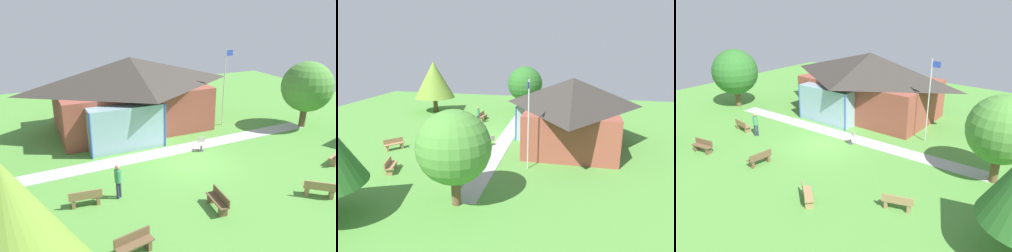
{
  "view_description": "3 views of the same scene",
  "coord_description": "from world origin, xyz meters",
  "views": [
    {
      "loc": [
        -8.48,
        -15.44,
        8.69
      ],
      "look_at": [
        -0.15,
        2.95,
        1.29
      ],
      "focal_mm": 35.23,
      "sensor_mm": 36.0,
      "label": 1
    },
    {
      "loc": [
        23.91,
        7.6,
        8.05
      ],
      "look_at": [
        0.51,
        2.16,
        1.46
      ],
      "focal_mm": 33.18,
      "sensor_mm": 36.0,
      "label": 2
    },
    {
      "loc": [
        14.1,
        -16.01,
        9.64
      ],
      "look_at": [
        0.62,
        1.29,
        1.09
      ],
      "focal_mm": 35.93,
      "sensor_mm": 36.0,
      "label": 3
    }
  ],
  "objects": [
    {
      "name": "visitor_strolling_lawn",
      "position": [
        -4.97,
        -2.0,
        1.02
      ],
      "size": [
        0.34,
        0.34,
        1.74
      ],
      "rotation": [
        0.0,
        0.0,
        0.67
      ],
      "color": "#2D3347",
      "rests_on": "ground_plane"
    },
    {
      "name": "footpath",
      "position": [
        0.0,
        1.88,
        0.01
      ],
      "size": [
        21.01,
        1.99,
        0.03
      ],
      "primitive_type": "cube",
      "rotation": [
        0.0,
        0.0,
        0.03
      ],
      "color": "#ADADA8",
      "rests_on": "ground_plane"
    },
    {
      "name": "tree_east_hedge",
      "position": [
        10.61,
        1.91,
        3.07
      ],
      "size": [
        3.7,
        3.7,
        4.94
      ],
      "color": "brown",
      "rests_on": "ground_plane"
    },
    {
      "name": "tree_lawn_corner",
      "position": [
        -9.17,
        -8.61,
        3.74
      ],
      "size": [
        4.58,
        4.58,
        5.81
      ],
      "color": "brown",
      "rests_on": "ground_plane"
    },
    {
      "name": "bench_front_right",
      "position": [
        3.86,
        -5.88,
        0.4
      ],
      "size": [
        1.43,
        1.3,
        0.84
      ],
      "rotation": [
        0.0,
        0.0,
        5.58
      ],
      "color": "#9E7A51",
      "rests_on": "ground_plane"
    },
    {
      "name": "ground_plane",
      "position": [
        0.0,
        0.0,
        0.0
      ],
      "size": [
        44.0,
        44.0,
        0.0
      ],
      "primitive_type": "plane",
      "color": "#54933D"
    },
    {
      "name": "pavilion",
      "position": [
        -1.28,
        7.1,
        2.72
      ],
      "size": [
        11.65,
        8.31,
        5.25
      ],
      "color": "brown",
      "rests_on": "ground_plane"
    },
    {
      "name": "patio_chair_lawn_spare",
      "position": [
        1.36,
        1.17,
        0.42
      ],
      "size": [
        0.59,
        0.59,
        0.86
      ],
      "rotation": [
        0.0,
        0.0,
        2.7
      ],
      "color": "beige",
      "rests_on": "ground_plane"
    },
    {
      "name": "flagpole",
      "position": [
        5.26,
        4.7,
        3.21
      ],
      "size": [
        0.64,
        0.08,
        5.83
      ],
      "color": "silver",
      "rests_on": "ground_plane"
    },
    {
      "name": "bench_front_left",
      "position": [
        -5.53,
        -5.91,
        0.4
      ],
      "size": [
        1.56,
        0.72,
        0.84
      ],
      "rotation": [
        0.0,
        0.0,
        3.33
      ],
      "color": "brown",
      "rests_on": "ground_plane"
    },
    {
      "name": "bench_front_center",
      "position": [
        -1.15,
        -4.75,
        0.4
      ],
      "size": [
        0.57,
        1.53,
        0.84
      ],
      "rotation": [
        0.0,
        0.0,
        1.48
      ],
      "color": "brown",
      "rests_on": "ground_plane"
    },
    {
      "name": "bench_mid_left",
      "position": [
        -6.55,
        -2.03,
        0.4
      ],
      "size": [
        1.54,
        0.61,
        0.84
      ],
      "rotation": [
        0.0,
        0.0,
        6.17
      ],
      "color": "olive",
      "rests_on": "ground_plane"
    }
  ]
}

